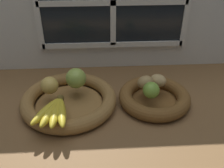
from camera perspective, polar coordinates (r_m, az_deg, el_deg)
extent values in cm
cube|color=brown|center=(101.65, 1.17, -4.55)|extent=(140.00, 90.00, 3.00)
cube|color=silver|center=(115.56, 0.17, 16.34)|extent=(140.00, 3.00, 55.00)
cube|color=black|center=(112.79, 0.24, 17.77)|extent=(64.00, 0.80, 38.00)
cube|color=white|center=(112.22, 0.26, 17.69)|extent=(2.40, 1.20, 38.00)
cube|color=white|center=(112.22, 0.26, 17.69)|extent=(64.00, 1.20, 2.40)
cube|color=white|center=(114.83, -16.63, 16.76)|extent=(2.40, 1.20, 40.40)
cube|color=white|center=(118.52, 16.64, 17.23)|extent=(2.40, 1.20, 40.40)
cube|color=white|center=(118.54, 0.23, 8.79)|extent=(64.00, 1.20, 2.40)
cylinder|color=olive|center=(99.69, -9.46, -4.48)|extent=(25.38, 25.38, 1.00)
torus|color=olive|center=(98.47, -9.56, -3.52)|extent=(36.09, 36.09, 5.14)
cylinder|color=brown|center=(101.18, 9.31, -3.84)|extent=(18.31, 18.31, 1.00)
torus|color=brown|center=(99.98, 9.41, -2.88)|extent=(27.47, 27.47, 5.14)
sphere|color=#99B74C|center=(98.77, -8.04, 1.28)|extent=(7.84, 7.84, 7.84)
sphere|color=#DBB756|center=(97.66, -13.75, -0.25)|extent=(6.53, 6.53, 6.53)
ellipsoid|color=gold|center=(87.99, -14.39, -5.82)|extent=(10.23, 15.07, 3.07)
ellipsoid|color=gold|center=(87.17, -13.43, -6.08)|extent=(7.33, 15.77, 3.07)
ellipsoid|color=gold|center=(86.64, -12.36, -6.19)|extent=(4.08, 15.70, 3.07)
ellipsoid|color=gold|center=(86.43, -11.23, -6.14)|extent=(5.44, 15.82, 3.07)
sphere|color=brown|center=(92.67, -11.46, -3.19)|extent=(2.76, 2.76, 2.76)
ellipsoid|color=#A38451|center=(98.55, 7.53, 0.34)|extent=(7.73, 7.01, 5.18)
ellipsoid|color=tan|center=(100.89, 10.23, 0.77)|extent=(8.44, 8.20, 4.77)
sphere|color=#7AAD3D|center=(93.51, 8.73, -1.38)|extent=(6.11, 6.11, 6.11)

